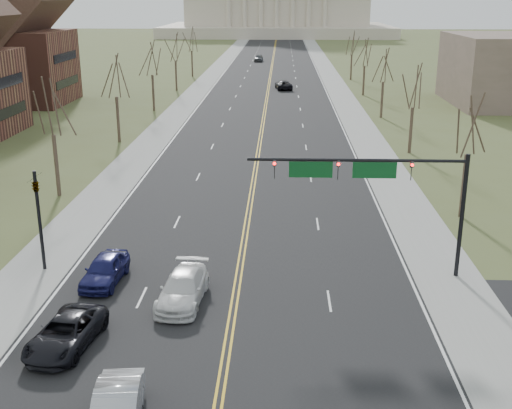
# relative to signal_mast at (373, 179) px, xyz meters

# --- Properties ---
(road) EXTENTS (20.00, 380.00, 0.01)m
(road) POSITION_rel_signal_mast_xyz_m (-7.45, 96.50, -5.76)
(road) COLOR black
(road) RESTS_ON ground
(cross_road) EXTENTS (120.00, 14.00, 0.01)m
(cross_road) POSITION_rel_signal_mast_xyz_m (-7.45, -7.50, -5.76)
(cross_road) COLOR black
(cross_road) RESTS_ON ground
(sidewalk_left) EXTENTS (4.00, 380.00, 0.03)m
(sidewalk_left) POSITION_rel_signal_mast_xyz_m (-19.45, 96.50, -5.75)
(sidewalk_left) COLOR gray
(sidewalk_left) RESTS_ON ground
(sidewalk_right) EXTENTS (4.00, 380.00, 0.03)m
(sidewalk_right) POSITION_rel_signal_mast_xyz_m (4.55, 96.50, -5.75)
(sidewalk_right) COLOR gray
(sidewalk_right) RESTS_ON ground
(center_line) EXTENTS (0.42, 380.00, 0.01)m
(center_line) POSITION_rel_signal_mast_xyz_m (-7.45, 96.50, -5.75)
(center_line) COLOR gold
(center_line) RESTS_ON road
(edge_line_left) EXTENTS (0.15, 380.00, 0.01)m
(edge_line_left) POSITION_rel_signal_mast_xyz_m (-17.25, 96.50, -5.75)
(edge_line_left) COLOR silver
(edge_line_left) RESTS_ON road
(edge_line_right) EXTENTS (0.15, 380.00, 0.01)m
(edge_line_right) POSITION_rel_signal_mast_xyz_m (2.35, 96.50, -5.75)
(edge_line_right) COLOR silver
(edge_line_right) RESTS_ON road
(signal_mast) EXTENTS (12.12, 0.44, 7.20)m
(signal_mast) POSITION_rel_signal_mast_xyz_m (0.00, 0.00, 0.00)
(signal_mast) COLOR black
(signal_mast) RESTS_ON ground
(signal_left) EXTENTS (0.32, 0.36, 6.00)m
(signal_left) POSITION_rel_signal_mast_xyz_m (-18.95, 0.00, -2.05)
(signal_left) COLOR black
(signal_left) RESTS_ON ground
(tree_r_0) EXTENTS (3.74, 3.74, 8.50)m
(tree_r_0) POSITION_rel_signal_mast_xyz_m (8.05, 10.50, 0.79)
(tree_r_0) COLOR #3D3124
(tree_r_0) RESTS_ON ground
(tree_l_0) EXTENTS (3.96, 3.96, 9.00)m
(tree_l_0) POSITION_rel_signal_mast_xyz_m (-22.95, 14.50, 1.18)
(tree_l_0) COLOR #3D3124
(tree_l_0) RESTS_ON ground
(tree_r_1) EXTENTS (3.74, 3.74, 8.50)m
(tree_r_1) POSITION_rel_signal_mast_xyz_m (8.05, 30.50, 0.79)
(tree_r_1) COLOR #3D3124
(tree_r_1) RESTS_ON ground
(tree_l_1) EXTENTS (3.96, 3.96, 9.00)m
(tree_l_1) POSITION_rel_signal_mast_xyz_m (-22.95, 34.50, 1.18)
(tree_l_1) COLOR #3D3124
(tree_l_1) RESTS_ON ground
(tree_r_2) EXTENTS (3.74, 3.74, 8.50)m
(tree_r_2) POSITION_rel_signal_mast_xyz_m (8.05, 50.50, 0.79)
(tree_r_2) COLOR #3D3124
(tree_r_2) RESTS_ON ground
(tree_l_2) EXTENTS (3.96, 3.96, 9.00)m
(tree_l_2) POSITION_rel_signal_mast_xyz_m (-22.95, 54.50, 1.18)
(tree_l_2) COLOR #3D3124
(tree_l_2) RESTS_ON ground
(tree_r_3) EXTENTS (3.74, 3.74, 8.50)m
(tree_r_3) POSITION_rel_signal_mast_xyz_m (8.05, 70.50, 0.79)
(tree_r_3) COLOR #3D3124
(tree_r_3) RESTS_ON ground
(tree_l_3) EXTENTS (3.96, 3.96, 9.00)m
(tree_l_3) POSITION_rel_signal_mast_xyz_m (-22.95, 74.50, 1.18)
(tree_l_3) COLOR #3D3124
(tree_l_3) RESTS_ON ground
(tree_r_4) EXTENTS (3.74, 3.74, 8.50)m
(tree_r_4) POSITION_rel_signal_mast_xyz_m (8.05, 90.50, 0.79)
(tree_r_4) COLOR #3D3124
(tree_r_4) RESTS_ON ground
(tree_l_4) EXTENTS (3.96, 3.96, 9.00)m
(tree_l_4) POSITION_rel_signal_mast_xyz_m (-22.95, 94.50, 1.18)
(tree_l_4) COLOR #3D3124
(tree_l_4) RESTS_ON ground
(bldg_left_far) EXTENTS (17.10, 14.28, 23.25)m
(bldg_left_far) POSITION_rel_signal_mast_xyz_m (-45.44, 60.50, 3.78)
(bldg_left_far) COLOR brown
(bldg_left_far) RESTS_ON ground
(car_sb_outer_lead) EXTENTS (3.03, 5.39, 1.42)m
(car_sb_outer_lead) POSITION_rel_signal_mast_xyz_m (-14.80, -8.65, -5.04)
(car_sb_outer_lead) COLOR black
(car_sb_outer_lead) RESTS_ON road
(car_sb_inner_second) EXTENTS (2.52, 5.44, 1.54)m
(car_sb_inner_second) POSITION_rel_signal_mast_xyz_m (-10.14, -3.94, -4.98)
(car_sb_inner_second) COLOR silver
(car_sb_inner_second) RESTS_ON road
(car_sb_outer_second) EXTENTS (2.15, 4.72, 1.57)m
(car_sb_outer_second) POSITION_rel_signal_mast_xyz_m (-14.86, -1.70, -4.96)
(car_sb_outer_second) COLOR #16184F
(car_sb_outer_second) RESTS_ON road
(car_far_nb) EXTENTS (3.22, 5.77, 1.52)m
(car_far_nb) POSITION_rel_signal_mast_xyz_m (-4.82, 76.76, -4.99)
(car_far_nb) COLOR black
(car_far_nb) RESTS_ON road
(car_far_sb) EXTENTS (2.15, 4.91, 1.65)m
(car_far_sb) POSITION_rel_signal_mast_xyz_m (-10.84, 125.29, -4.93)
(car_far_sb) COLOR #4A4D51
(car_far_sb) RESTS_ON road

